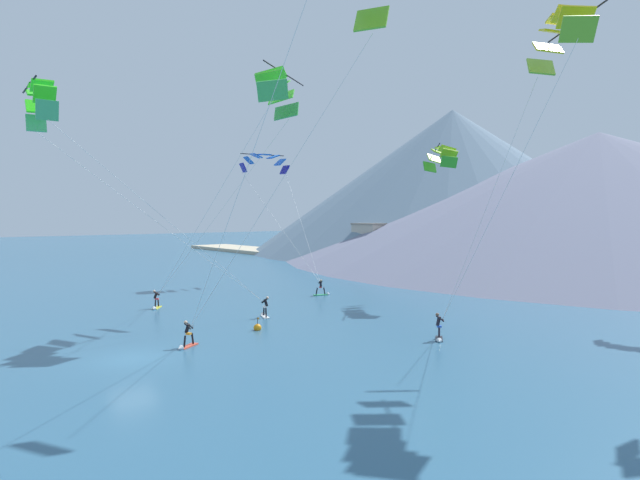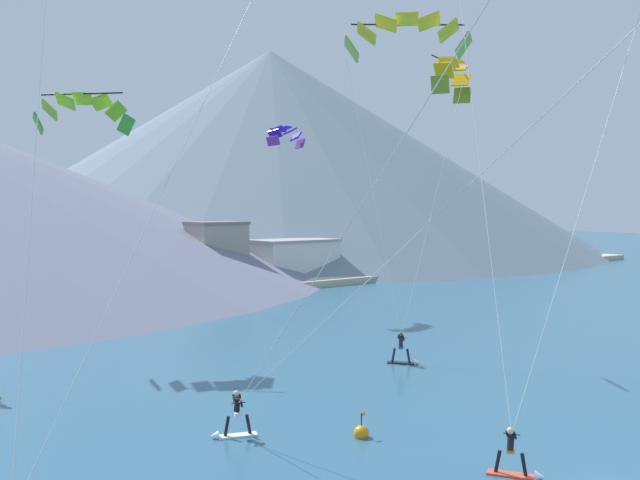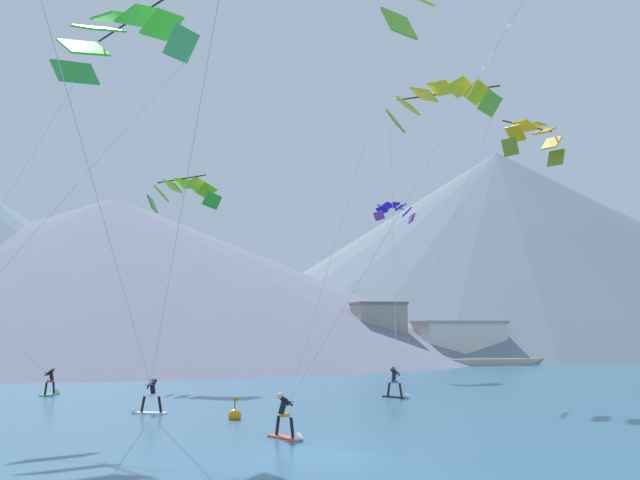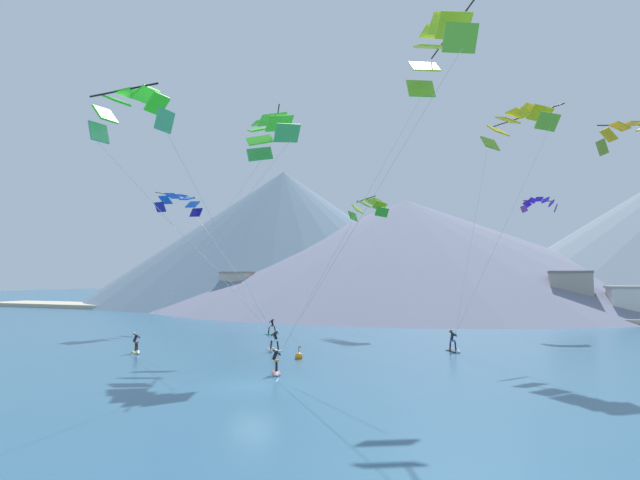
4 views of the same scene
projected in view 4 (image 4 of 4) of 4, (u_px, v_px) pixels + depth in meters
ground_plane at (253, 386)px, 26.63m from camera, size 400.00×400.00×0.00m
kitesurfer_near_lead at (276, 367)px, 29.85m from camera, size 1.18×1.72×1.67m
kitesurfer_near_trail at (273, 344)px, 39.88m from camera, size 1.77×1.00×1.72m
kitesurfer_mid_center at (274, 329)px, 51.69m from camera, size 1.11×1.74×1.71m
kitesurfer_far_left at (136, 347)px, 38.32m from camera, size 1.59×1.42×1.67m
kitesurfer_far_right at (454, 345)px, 38.93m from camera, size 1.36×1.63×1.81m
parafoil_kite_near_lead at (438, 48)px, 32.59m from camera, size 11.94×8.92×20.71m
parafoil_kite_near_trail at (132, 111)px, 27.14m from camera, size 5.33×15.88×14.60m
parafoil_kite_mid_center at (180, 203)px, 60.19m from camera, size 15.26×6.44×14.59m
parafoil_kite_far_left at (269, 132)px, 44.21m from camera, size 11.18×11.45×18.77m
parafoil_kite_far_right at (518, 123)px, 42.97m from camera, size 8.64×8.04×18.85m
parafoil_kite_distant_high_outer at (539, 203)px, 56.17m from camera, size 3.92×2.49×1.72m
parafoil_kite_distant_low_drift at (368, 207)px, 58.38m from camera, size 5.49×4.25×2.43m
parafoil_kite_distant_mid_solo at (633, 134)px, 43.38m from camera, size 6.08×3.60×2.87m
race_marker_buoy at (299, 356)px, 35.72m from camera, size 0.56×0.56×1.02m
shoreline_strip at (423, 314)px, 74.62m from camera, size 180.00×10.00×0.70m
shore_building_promenade_mid at (418, 299)px, 79.91m from camera, size 5.42×4.66×4.69m
shore_building_quay_east at (241, 291)px, 88.48m from camera, size 5.36×6.48×6.87m
shore_building_quay_west at (570, 295)px, 70.42m from camera, size 5.63×4.48×6.77m
shore_building_old_town at (340, 299)px, 83.15m from camera, size 9.41×4.66×4.50m
mountain_peak_west_ridge at (407, 251)px, 115.84m from camera, size 117.67×117.67×23.89m
mountain_peak_central_summit at (283, 236)px, 125.13m from camera, size 92.59×92.59×32.69m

